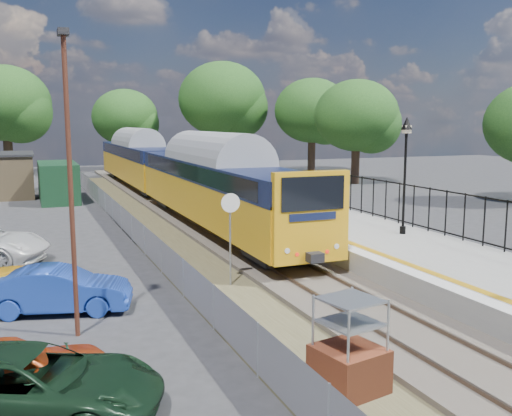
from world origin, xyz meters
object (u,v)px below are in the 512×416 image
car_red (3,373)px  car_blue (59,290)px  victorian_lamp_north (406,148)px  brick_plinth (349,347)px  train (166,168)px  carpark_lamp (70,168)px  car_green (30,385)px  speed_sign (230,223)px  car_yellow (21,285)px

car_red → car_blue: car_red is taller
victorian_lamp_north → brick_plinth: bearing=-131.0°
train → brick_plinth: train is taller
train → carpark_lamp: (-7.50, -22.24, 1.87)m
carpark_lamp → car_green: 5.44m
victorian_lamp_north → speed_sign: victorian_lamp_north is taller
car_green → car_yellow: size_ratio=1.29×
speed_sign → brick_plinth: bearing=-89.4°
car_blue → car_yellow: car_blue is taller
car_yellow → car_red: bearing=164.0°
car_green → car_red: (-0.46, 0.68, 0.02)m
train → car_blue: 21.71m
car_red → brick_plinth: bearing=-114.3°
train → carpark_lamp: size_ratio=5.49×
train → speed_sign: (-2.50, -19.63, -0.23)m
car_blue → car_yellow: 1.71m
car_red → car_blue: size_ratio=1.01×
brick_plinth → car_red: (-6.29, 1.89, -0.26)m
carpark_lamp → car_red: carpark_lamp is taller
car_green → car_blue: 6.06m
car_red → speed_sign: bearing=-55.8°
brick_plinth → car_green: bearing=168.3°
speed_sign → car_yellow: 6.55m
brick_plinth → carpark_lamp: (-4.71, 5.17, 3.28)m
victorian_lamp_north → car_yellow: size_ratio=1.25×
train → car_green: size_ratio=8.61×
train → speed_sign: train is taller
car_red → car_yellow: car_red is taller
victorian_lamp_north → car_yellow: bearing=-177.1°
speed_sign → car_green: (-6.12, -6.57, -1.46)m
carpark_lamp → brick_plinth: bearing=-47.7°
carpark_lamp → train: bearing=71.4°
speed_sign → victorian_lamp_north: bearing=13.8°
victorian_lamp_north → carpark_lamp: bearing=-162.1°
speed_sign → car_yellow: size_ratio=0.83×
victorian_lamp_north → car_yellow: 14.61m
train → brick_plinth: (-2.79, -27.40, -1.41)m
train → car_blue: bearing=-111.1°
brick_plinth → car_blue: (-5.01, 7.21, -0.29)m
speed_sign → car_yellow: (-6.30, 0.82, -1.58)m
brick_plinth → train: bearing=84.2°
brick_plinth → car_green: size_ratio=0.41×
car_blue → car_red: bearing=-178.6°
car_yellow → car_blue: bearing=-157.8°
brick_plinth → car_red: 6.57m
speed_sign → car_red: size_ratio=0.77×
car_green → speed_sign: bearing=-19.3°
car_green → car_red: 0.82m
victorian_lamp_north → car_yellow: victorian_lamp_north is taller
train → speed_sign: size_ratio=13.32×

